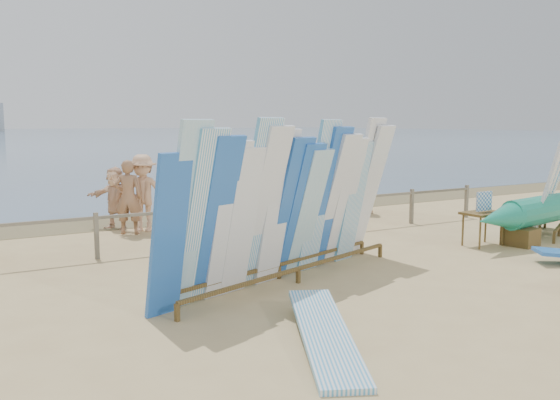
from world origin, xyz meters
TOP-DOWN VIEW (x-y plane):
  - ground at (0.00, 0.00)m, footprint 160.00×160.00m
  - wet_sand_strip at (0.00, 7.20)m, footprint 40.00×2.60m
  - fence at (0.00, 3.00)m, footprint 12.08×0.08m
  - main_surfboard_rack at (-1.63, -0.20)m, footprint 5.28×2.31m
  - side_surfboard_rack at (5.65, 0.17)m, footprint 2.37×1.70m
  - vendor_table at (3.39, 0.14)m, footprint 0.89×0.64m
  - flat_board_e at (-2.72, -2.85)m, footprint 1.63×2.69m
  - beach_chair_left at (-0.06, 3.88)m, footprint 0.81×0.83m
  - beach_chair_right at (0.40, 4.30)m, footprint 0.75×0.75m
  - stroller at (1.77, 3.69)m, footprint 0.72×0.86m
  - beachgoer_8 at (3.90, 5.13)m, footprint 1.01×0.70m
  - beachgoer_11 at (-2.82, 6.11)m, footprint 1.26×1.39m
  - beachgoer_7 at (4.02, 5.92)m, footprint 0.64×0.55m
  - beachgoer_6 at (3.88, 5.32)m, footprint 0.78×0.92m
  - beachgoer_5 at (1.95, 7.01)m, footprint 1.36×1.41m
  - beachgoer_2 at (-1.25, 3.60)m, footprint 0.51×0.95m
  - beachgoer_1 at (-2.74, 5.23)m, footprint 0.73×0.62m
  - beachgoer_3 at (-2.32, 5.45)m, footprint 1.28×1.05m

SIDE VIEW (x-z plane):
  - ground at x=0.00m, z-range 0.00..0.00m
  - wet_sand_strip at x=0.00m, z-range -0.01..0.01m
  - flat_board_e at x=-2.72m, z-range -0.14..0.14m
  - beach_chair_right at x=0.40m, z-range -0.18..0.68m
  - beach_chair_left at x=-0.06m, z-range -0.20..0.75m
  - vendor_table at x=3.39m, z-range -0.19..0.97m
  - stroller at x=1.77m, z-range -0.10..0.91m
  - fence at x=0.00m, z-range 0.18..1.08m
  - beachgoer_7 at x=4.02m, z-range 0.00..1.53m
  - beachgoer_11 at x=-2.82m, z-range 0.00..1.54m
  - beachgoer_5 at x=1.95m, z-range 0.00..1.59m
  - beachgoer_6 at x=3.88m, z-range 0.00..1.70m
  - beachgoer_1 at x=-2.74m, z-range 0.00..1.75m
  - beachgoer_3 at x=-2.32m, z-range 0.00..1.85m
  - beachgoer_8 at x=3.90m, z-range 0.00..1.89m
  - beachgoer_2 at x=-1.25m, z-range 0.00..1.90m
  - side_surfboard_rack at x=5.65m, z-range -0.12..2.52m
  - main_surfboard_rack at x=-1.63m, z-range -0.14..2.56m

